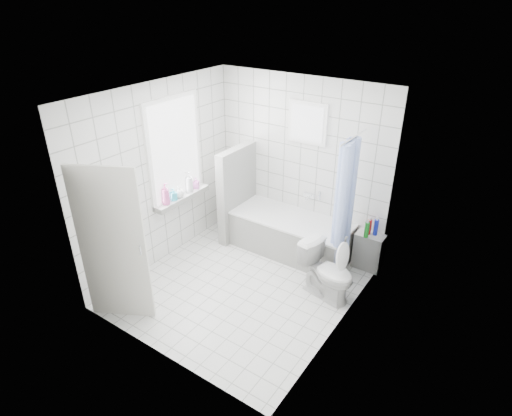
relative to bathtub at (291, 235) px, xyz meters
The scene contains 19 objects.
ground 1.17m from the bathtub, 95.27° to the right, with size 3.00×3.00×0.00m, color white.
ceiling 2.57m from the bathtub, 95.27° to the right, with size 3.00×3.00×0.00m, color white.
wall_back 1.08m from the bathtub, 105.47° to the left, with size 2.80×0.02×2.60m, color white.
wall_front 2.81m from the bathtub, 92.26° to the right, with size 2.80×0.02×2.60m, color white.
wall_left 2.13m from the bathtub, 143.20° to the right, with size 0.02×3.00×2.60m, color white.
wall_right 1.99m from the bathtub, 40.95° to the right, with size 0.02×3.00×2.60m, color white.
window_left 2.13m from the bathtub, 150.51° to the right, with size 0.01×0.90×1.40m, color white.
window_back 1.69m from the bathtub, 90.65° to the left, with size 0.50×0.01×0.50m, color white.
window_sill 1.73m from the bathtub, 149.73° to the right, with size 0.18×1.02×0.08m, color white.
door 2.71m from the bathtub, 112.52° to the right, with size 0.04×0.80×2.00m, color silver.
bathtub is the anchor object (origin of this frame).
partition_wall 1.08m from the bathtub, behind, with size 0.15×0.85×1.50m, color white.
tiled_ledge 1.17m from the bathtub, 12.59° to the left, with size 0.40×0.24×0.55m, color white.
toilet 1.14m from the bathtub, 35.40° to the right, with size 0.42×0.74×0.75m, color white.
curtain_rod 1.91m from the bathtub, ahead, with size 0.02×0.02×0.80m, color silver.
shower_curtain 1.18m from the bathtub, 10.38° to the right, with size 0.14×0.48×1.78m, color #547AF7, non-canonical shape.
tub_faucet 0.66m from the bathtub, 73.38° to the left, with size 0.18×0.06×0.06m, color silver.
sill_bottles 1.82m from the bathtub, 147.87° to the right, with size 0.17×0.78×0.32m.
ledge_bottles 1.21m from the bathtub, 11.80° to the left, with size 0.15×0.19×0.24m.
Camera 1 is at (2.81, -3.79, 3.67)m, focal length 30.00 mm.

